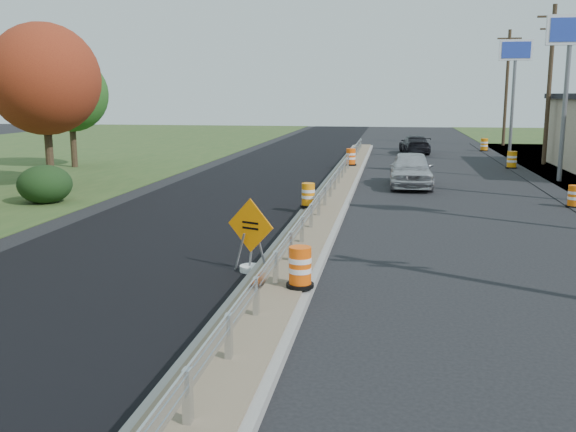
% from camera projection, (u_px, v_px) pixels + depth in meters
% --- Properties ---
extents(ground, '(140.00, 140.00, 0.00)m').
position_uv_depth(ground, '(302.00, 250.00, 17.62)').
color(ground, black).
rests_on(ground, ground).
extents(milled_overlay, '(7.20, 120.00, 0.01)m').
position_uv_depth(milled_overlay, '(234.00, 192.00, 28.01)').
color(milled_overlay, black).
rests_on(milled_overlay, ground).
extents(median, '(1.60, 55.00, 0.23)m').
position_uv_depth(median, '(330.00, 200.00, 25.35)').
color(median, gray).
rests_on(median, ground).
extents(guardrail, '(0.10, 46.15, 0.72)m').
position_uv_depth(guardrail, '(333.00, 181.00, 26.21)').
color(guardrail, silver).
rests_on(guardrail, median).
extents(pylon_sign_mid, '(2.20, 0.30, 7.90)m').
position_uv_depth(pylon_sign_mid, '(570.00, 46.00, 30.27)').
color(pylon_sign_mid, slate).
rests_on(pylon_sign_mid, ground).
extents(pylon_sign_north, '(2.20, 0.30, 7.90)m').
position_uv_depth(pylon_sign_north, '(515.00, 61.00, 43.84)').
color(pylon_sign_north, slate).
rests_on(pylon_sign_north, ground).
extents(utility_pole_nmid, '(1.90, 0.26, 9.40)m').
position_uv_depth(utility_pole_nmid, '(550.00, 82.00, 38.16)').
color(utility_pole_nmid, '#473523').
rests_on(utility_pole_nmid, ground).
extents(utility_pole_north, '(1.90, 0.26, 9.40)m').
position_uv_depth(utility_pole_north, '(507.00, 86.00, 52.70)').
color(utility_pole_north, '#473523').
rests_on(utility_pole_north, ground).
extents(hedge_north, '(2.09, 2.09, 1.52)m').
position_uv_depth(hedge_north, '(45.00, 184.00, 25.03)').
color(hedge_north, black).
rests_on(hedge_north, ground).
extents(tree_near_red, '(4.95, 4.95, 7.35)m').
position_uv_depth(tree_near_red, '(44.00, 79.00, 28.46)').
color(tree_near_red, '#473523').
rests_on(tree_near_red, ground).
extents(tree_near_back, '(4.29, 4.29, 6.37)m').
position_uv_depth(tree_near_back, '(70.00, 94.00, 36.81)').
color(tree_near_back, '#473523').
rests_on(tree_near_back, ground).
extents(caution_sign, '(1.20, 0.54, 1.79)m').
position_uv_depth(caution_sign, '(251.00, 253.00, 15.34)').
color(caution_sign, white).
rests_on(caution_sign, ground).
extents(barrel_median_near, '(0.59, 0.59, 0.86)m').
position_uv_depth(barrel_median_near, '(300.00, 268.00, 13.35)').
color(barrel_median_near, black).
rests_on(barrel_median_near, median).
extents(barrel_median_mid, '(0.59, 0.59, 0.86)m').
position_uv_depth(barrel_median_mid, '(308.00, 196.00, 22.92)').
color(barrel_median_mid, black).
rests_on(barrel_median_mid, median).
extents(barrel_median_far, '(0.66, 0.66, 0.96)m').
position_uv_depth(barrel_median_far, '(351.00, 157.00, 36.42)').
color(barrel_median_far, black).
rests_on(barrel_median_far, median).
extents(barrel_shoulder_near, '(0.57, 0.57, 0.84)m').
position_uv_depth(barrel_shoulder_near, '(574.00, 197.00, 24.16)').
color(barrel_shoulder_near, black).
rests_on(barrel_shoulder_near, ground).
extents(barrel_shoulder_mid, '(0.68, 0.68, 0.99)m').
position_uv_depth(barrel_shoulder_mid, '(512.00, 160.00, 36.96)').
color(barrel_shoulder_mid, black).
rests_on(barrel_shoulder_mid, ground).
extents(barrel_shoulder_far, '(0.66, 0.66, 0.97)m').
position_uv_depth(barrel_shoulder_far, '(484.00, 145.00, 48.29)').
color(barrel_shoulder_far, black).
rests_on(barrel_shoulder_far, ground).
extents(car_silver, '(1.97, 4.79, 1.63)m').
position_uv_depth(car_silver, '(411.00, 169.00, 29.55)').
color(car_silver, '#BBBBC0').
rests_on(car_silver, ground).
extents(car_dark_far, '(2.31, 4.71, 1.32)m').
position_uv_depth(car_dark_far, '(415.00, 144.00, 46.35)').
color(car_dark_far, black).
rests_on(car_dark_far, ground).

